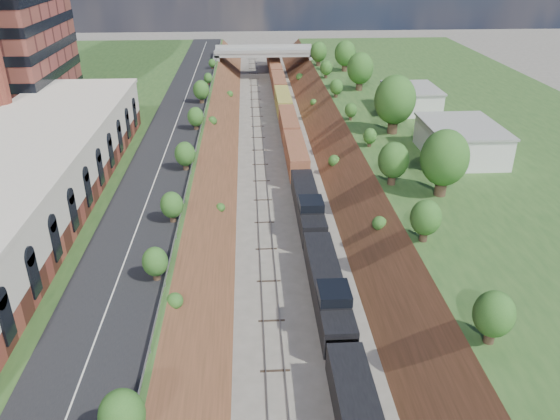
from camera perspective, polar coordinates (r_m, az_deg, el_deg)
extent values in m
cube|color=#2D5121|center=(84.64, -23.16, 4.73)|extent=(44.00, 180.00, 5.00)
cube|color=#2D5121|center=(87.83, 21.98, 5.69)|extent=(44.00, 180.00, 5.00)
cube|color=brown|center=(80.78, -8.00, 3.77)|extent=(10.00, 180.00, 10.00)
cube|color=brown|center=(81.91, 7.56, 4.13)|extent=(10.00, 180.00, 10.00)
cube|color=gray|center=(80.47, -2.02, 4.00)|extent=(1.58, 180.00, 0.18)
cube|color=gray|center=(80.74, 1.68, 4.09)|extent=(1.58, 180.00, 0.18)
cube|color=black|center=(79.52, -11.48, 7.03)|extent=(8.00, 180.00, 0.10)
cube|color=#99999E|center=(78.88, -8.54, 7.49)|extent=(0.06, 171.00, 0.30)
cube|color=brown|center=(62.60, -25.44, 0.56)|extent=(14.00, 62.00, 2.20)
cube|color=beige|center=(61.40, -26.01, 3.29)|extent=(14.00, 62.00, 4.30)
cube|color=beige|center=(60.62, -26.46, 5.38)|extent=(14.30, 62.30, 0.50)
cube|color=gray|center=(139.39, -6.55, 14.75)|extent=(1.50, 8.00, 6.20)
cube|color=gray|center=(140.07, 3.21, 14.94)|extent=(1.50, 8.00, 6.20)
cube|color=gray|center=(138.68, -1.68, 16.15)|extent=(24.00, 8.00, 1.00)
cube|color=gray|center=(134.60, -1.62, 16.19)|extent=(24.00, 0.30, 0.80)
cube|color=gray|center=(142.48, -1.74, 16.75)|extent=(24.00, 0.30, 0.80)
cube|color=silver|center=(75.75, 18.36, 6.79)|extent=(9.00, 12.00, 4.00)
cube|color=silver|center=(95.54, 13.51, 11.16)|extent=(8.00, 10.00, 3.60)
cylinder|color=#473323|center=(63.27, 16.47, 2.60)|extent=(1.30, 1.30, 2.62)
ellipsoid|color=#2B5F21|center=(62.13, 16.83, 5.25)|extent=(5.25, 5.25, 6.30)
cylinder|color=#473323|center=(43.24, -13.09, -9.80)|extent=(0.66, 0.66, 1.22)
ellipsoid|color=#2B5F21|center=(42.40, -13.30, -8.19)|extent=(2.45, 2.45, 2.94)
cube|color=black|center=(50.57, 4.95, -8.03)|extent=(2.74, 16.42, 2.53)
cube|color=black|center=(65.56, 2.88, 0.56)|extent=(2.74, 16.42, 2.53)
cube|color=brown|center=(115.59, 0.07, 12.25)|extent=(2.74, 88.08, 3.28)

